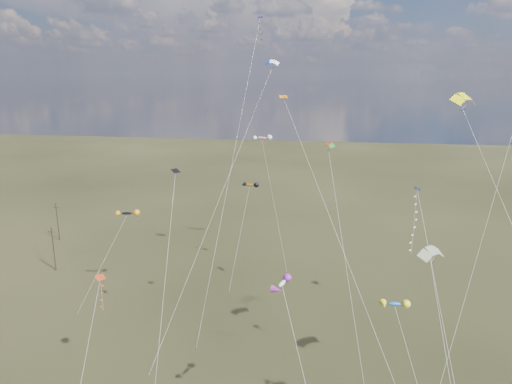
# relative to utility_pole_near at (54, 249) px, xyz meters

# --- Properties ---
(utility_pole_near) EXTENTS (1.40, 0.20, 8.00)m
(utility_pole_near) POSITION_rel_utility_pole_near_xyz_m (0.00, 0.00, 0.00)
(utility_pole_near) COLOR black
(utility_pole_near) RESTS_ON ground
(utility_pole_far) EXTENTS (1.40, 0.20, 8.00)m
(utility_pole_far) POSITION_rel_utility_pole_near_xyz_m (-8.00, 14.00, 0.00)
(utility_pole_far) COLOR black
(utility_pole_far) RESTS_ON ground
(diamond_black_high) EXTENTS (10.65, 16.15, 29.80)m
(diamond_black_high) POSITION_rel_utility_pole_near_xyz_m (67.26, -13.76, 21.31)
(diamond_black_high) COLOR black
(diamond_black_high) RESTS_ON ground
(diamond_navy_tall) EXTENTS (4.20, 29.55, 42.94)m
(diamond_navy_tall) POSITION_rel_utility_pole_near_xyz_m (34.77, 6.51, 32.44)
(diamond_navy_tall) COLOR #0E0C4D
(diamond_navy_tall) RESTS_ON ground
(diamond_black_mid) EXTENTS (1.58, 13.69, 22.98)m
(diamond_black_mid) POSITION_rel_utility_pole_near_xyz_m (29.66, -21.62, 12.59)
(diamond_black_mid) COLOR black
(diamond_black_mid) RESTS_ON ground
(diamond_red_low) EXTENTS (1.25, 8.82, 12.83)m
(diamond_red_low) POSITION_rel_utility_pole_near_xyz_m (23.41, -26.91, 6.24)
(diamond_red_low) COLOR #A82F17
(diamond_red_low) RESTS_ON ground
(diamond_navy_right) EXTENTS (4.58, 15.67, 23.43)m
(diamond_navy_right) POSITION_rel_utility_pole_near_xyz_m (55.70, -25.29, 15.09)
(diamond_navy_right) COLOR #0C1143
(diamond_navy_right) RESTS_ON ground
(diamond_orange_center) EXTENTS (16.34, 23.15, 31.56)m
(diamond_orange_center) POSITION_rel_utility_pole_near_xyz_m (47.23, -25.54, 16.89)
(diamond_orange_center) COLOR orange
(diamond_orange_center) RESTS_ON ground
(parafoil_yellow) EXTENTS (12.27, 24.04, 32.58)m
(parafoil_yellow) POSITION_rel_utility_pole_near_xyz_m (58.74, -25.18, 27.65)
(parafoil_yellow) COLOR #E7E006
(parafoil_yellow) RESTS_ON ground
(parafoil_blue_white) EXTENTS (11.63, 28.54, 36.23)m
(parafoil_blue_white) POSITION_rel_utility_pole_near_xyz_m (38.01, 2.29, 31.24)
(parafoil_blue_white) COLOR #1138BC
(parafoil_blue_white) RESTS_ON ground
(parafoil_striped) EXTENTS (3.54, 15.30, 17.61)m
(parafoil_striped) POSITION_rel_utility_pole_near_xyz_m (57.63, -23.83, 12.72)
(parafoil_striped) COLOR yellow
(parafoil_striped) RESTS_ON ground
(parafoil_tricolor) EXTENTS (6.24, 21.56, 25.27)m
(parafoil_tricolor) POSITION_rel_utility_pole_near_xyz_m (47.10, -7.21, 20.43)
(parafoil_tricolor) COLOR yellow
(parafoil_tricolor) RESTS_ON ground
(novelty_black_orange) EXTENTS (6.84, 9.01, 13.75)m
(novelty_black_orange) POSITION_rel_utility_pole_near_xyz_m (17.05, -5.93, 9.12)
(novelty_black_orange) COLOR black
(novelty_black_orange) RESTS_ON ground
(novelty_orange_black) EXTENTS (3.25, 11.25, 15.91)m
(novelty_orange_black) POSITION_rel_utility_pole_near_xyz_m (33.90, 6.47, 11.24)
(novelty_orange_black) COLOR #C15B07
(novelty_orange_black) RESTS_ON ground
(novelty_white_purple) EXTENTS (6.16, 8.67, 16.48)m
(novelty_white_purple) POSITION_rel_utility_pole_near_xyz_m (43.56, -31.95, 11.89)
(novelty_white_purple) COLOR silver
(novelty_white_purple) RESTS_ON ground
(novelty_redwhite_stripe) EXTENTS (8.00, 12.44, 23.02)m
(novelty_redwhite_stripe) POSITION_rel_utility_pole_near_xyz_m (34.88, 14.17, 18.29)
(novelty_redwhite_stripe) COLOR red
(novelty_redwhite_stripe) RESTS_ON ground
(novelty_blue_yellow) EXTENTS (6.07, 10.07, 15.23)m
(novelty_blue_yellow) POSITION_rel_utility_pole_near_xyz_m (53.21, -31.86, 10.64)
(novelty_blue_yellow) COLOR blue
(novelty_blue_yellow) RESTS_ON ground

